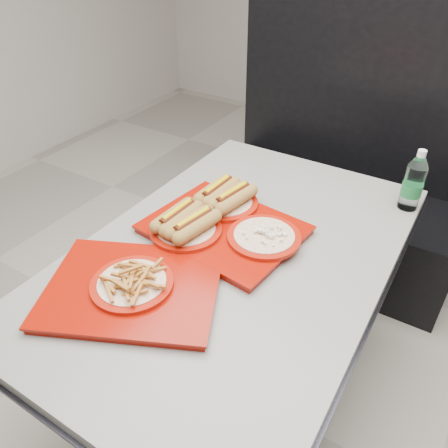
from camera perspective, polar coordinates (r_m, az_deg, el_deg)
The scene contains 6 objects.
ground at distance 1.96m, azimuth 1.28°, elevation -20.63°, with size 6.00×6.00×0.00m, color #A19C91.
diner_table at distance 1.51m, azimuth 1.57°, elevation -8.19°, with size 0.92×1.42×0.75m.
booth_bench at distance 2.44m, azimuth 14.64°, elevation 4.14°, with size 1.30×0.57×1.35m.
tray_near at distance 1.46m, azimuth -0.53°, elevation 0.48°, with size 0.53×0.45×0.11m.
tray_far at distance 1.26m, azimuth -11.88°, elevation -7.82°, with size 0.59×0.54×0.09m.
water_bottle at distance 1.69m, azimuth 23.48°, elevation 4.87°, with size 0.07×0.07×0.23m.
Camera 1 is at (0.54, -0.95, 1.63)m, focal length 35.00 mm.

